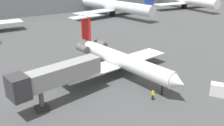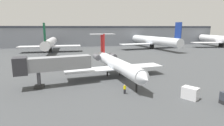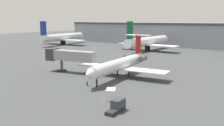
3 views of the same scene
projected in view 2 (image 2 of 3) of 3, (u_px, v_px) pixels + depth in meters
name	position (u px, v px, depth m)	size (l,w,h in m)	color
ground_plane	(126.00, 83.00, 39.07)	(400.00, 400.00, 0.10)	#424447
regional_jet	(115.00, 63.00, 43.19)	(23.82, 28.43, 9.80)	silver
jet_bridge	(49.00, 64.00, 35.85)	(14.65, 5.18, 6.20)	gray
ground_crew_marshaller	(125.00, 89.00, 32.63)	(0.46, 0.47, 1.69)	black
cargo_container_uld	(190.00, 93.00, 30.27)	(2.64, 2.93, 1.98)	silver
terminal_building	(86.00, 36.00, 120.43)	(170.88, 21.53, 12.23)	gray
parked_airliner_west_mid	(50.00, 43.00, 86.13)	(28.13, 33.41, 13.22)	white
parked_airliner_centre	(152.00, 40.00, 100.25)	(37.22, 43.90, 13.69)	silver
parked_airliner_east_mid	(222.00, 40.00, 106.83)	(35.15, 41.45, 13.68)	white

